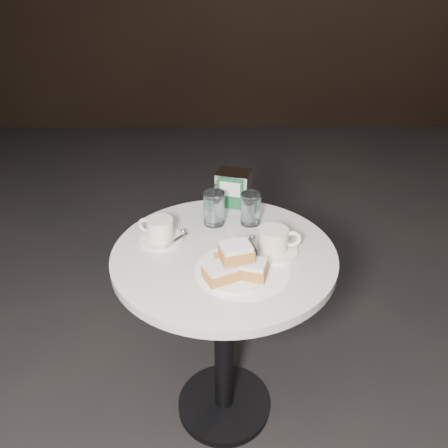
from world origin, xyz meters
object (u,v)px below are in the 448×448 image
beignet_plate (235,265)px  water_glass_right (251,209)px  coffee_cup_left (160,231)px  cafe_table (224,300)px  water_glass_left (214,209)px  napkin_dispenser (234,189)px  coffee_cup_right (274,242)px

beignet_plate → water_glass_right: (0.06, 0.31, 0.01)m
beignet_plate → coffee_cup_left: size_ratio=1.06×
cafe_table → water_glass_left: size_ratio=6.38×
napkin_dispenser → water_glass_right: bearing=-49.8°
coffee_cup_right → napkin_dispenser: 0.32m
coffee_cup_left → coffee_cup_right: bearing=10.5°
coffee_cup_left → coffee_cup_right: size_ratio=1.13×
water_glass_left → napkin_dispenser: 0.14m
cafe_table → water_glass_right: bearing=61.8°
beignet_plate → napkin_dispenser: size_ratio=1.45×
coffee_cup_right → water_glass_right: bearing=108.2°
beignet_plate → water_glass_left: size_ratio=1.70×
coffee_cup_left → beignet_plate: bearing=-18.5°
cafe_table → coffee_cup_left: coffee_cup_left is taller
coffee_cup_left → water_glass_right: water_glass_right is taller
cafe_table → beignet_plate: (0.03, -0.13, 0.24)m
coffee_cup_left → napkin_dispenser: (0.24, 0.23, 0.04)m
cafe_table → coffee_cup_right: coffee_cup_right is taller
beignet_plate → water_glass_left: (-0.06, 0.30, 0.01)m
water_glass_right → beignet_plate: bearing=-101.7°
water_glass_left → coffee_cup_left: bearing=-148.6°
water_glass_right → cafe_table: bearing=-118.2°
coffee_cup_left → water_glass_left: size_ratio=1.61×
coffee_cup_left → napkin_dispenser: bearing=65.5°
beignet_plate → coffee_cup_left: 0.31m
coffee_cup_right → coffee_cup_left: bearing=168.2°
coffee_cup_right → water_glass_left: size_ratio=1.43×
coffee_cup_left → water_glass_right: bearing=41.7°
cafe_table → beignet_plate: size_ratio=3.75×
cafe_table → napkin_dispenser: (0.04, 0.30, 0.27)m
cafe_table → water_glass_left: 0.31m
napkin_dispenser → coffee_cup_right: bearing=-53.0°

